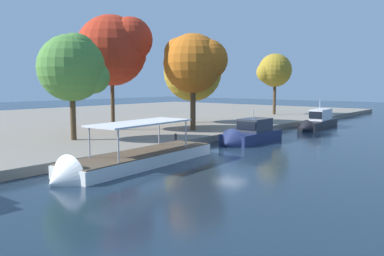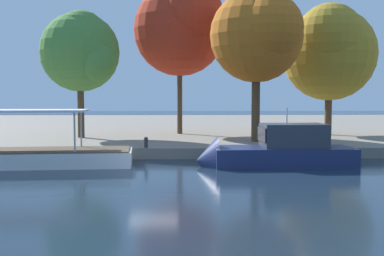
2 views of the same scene
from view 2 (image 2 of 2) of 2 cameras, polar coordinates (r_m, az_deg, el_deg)
The scene contains 8 objects.
ground_plane at distance 24.13m, azimuth -4.69°, elevation -5.37°, with size 220.00×220.00×0.00m, color #192838.
dock_promenade at distance 56.51m, azimuth -2.87°, elevation 0.19°, with size 120.00×55.00×0.68m, color gray.
motor_yacht_2 at distance 26.66m, azimuth 9.62°, elevation -3.20°, with size 8.73×3.02×4.28m.
mooring_bollard_0 at distance 29.53m, azimuth -5.57°, elevation -1.68°, with size 0.25×0.25×0.68m.
tree_1 at distance 40.98m, azimuth -0.96°, elevation 11.96°, with size 7.85×8.34×12.81m.
tree_3 at distance 33.98m, azimuth 7.94°, elevation 11.27°, with size 6.56×7.03×10.74m.
tree_4 at distance 41.39m, azimuth 16.11°, elevation 9.25°, with size 7.75×8.38×10.73m.
tree_5 at distance 37.78m, azimuth -13.17°, elevation 9.14°, with size 6.12×6.12×9.77m.
Camera 2 is at (1.34, -23.80, 3.80)m, focal length 44.19 mm.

